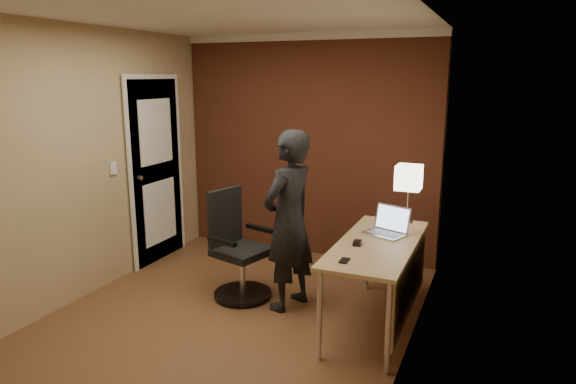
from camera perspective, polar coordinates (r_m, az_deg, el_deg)
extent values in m
plane|color=brown|center=(4.53, -7.02, -14.15)|extent=(4.00, 4.00, 0.00)
plane|color=white|center=(4.06, -8.03, 19.13)|extent=(4.00, 4.00, 0.00)
plane|color=tan|center=(5.90, 2.35, 5.06)|extent=(3.00, 0.00, 3.00)
plane|color=tan|center=(5.03, -22.43, 2.76)|extent=(0.00, 4.00, 4.00)
plane|color=tan|center=(3.61, 13.55, -0.26)|extent=(0.00, 4.00, 4.00)
cube|color=brown|center=(5.88, 2.24, 5.03)|extent=(2.98, 0.06, 2.50)
cube|color=silver|center=(5.83, 2.31, 16.89)|extent=(3.00, 0.08, 0.08)
cube|color=silver|center=(4.96, -23.32, 16.62)|extent=(0.08, 4.00, 0.08)
cube|color=silver|center=(3.55, 13.95, 19.17)|extent=(0.08, 4.00, 0.08)
cube|color=silver|center=(5.87, -14.49, 2.15)|extent=(0.05, 0.82, 2.02)
cube|color=silver|center=(5.86, -14.37, 2.14)|extent=(0.02, 0.92, 2.12)
cylinder|color=silver|center=(5.59, -16.15, 1.53)|extent=(0.05, 0.05, 0.05)
cube|color=silver|center=(5.36, -18.85, 2.51)|extent=(0.02, 0.08, 0.12)
cube|color=tan|center=(4.24, 9.91, -5.67)|extent=(0.60, 1.50, 0.03)
cube|color=tan|center=(4.29, 13.46, -9.67)|extent=(0.02, 1.38, 0.54)
cylinder|color=silver|center=(3.82, 3.51, -13.52)|extent=(0.04, 0.04, 0.70)
cylinder|color=silver|center=(5.05, 8.77, -6.97)|extent=(0.04, 0.04, 0.70)
cylinder|color=silver|center=(3.71, 11.06, -14.63)|extent=(0.04, 0.04, 0.70)
cylinder|color=silver|center=(4.96, 14.42, -7.59)|extent=(0.04, 0.04, 0.70)
cube|color=silver|center=(4.81, 13.01, -3.29)|extent=(0.11, 0.11, 0.01)
cylinder|color=silver|center=(4.77, 13.11, -1.47)|extent=(0.01, 0.01, 0.30)
cube|color=white|center=(4.72, 13.27, 1.59)|extent=(0.22, 0.22, 0.22)
cube|color=silver|center=(4.42, 10.64, -4.61)|extent=(0.39, 0.33, 0.01)
cube|color=silver|center=(4.48, 11.52, -2.84)|extent=(0.33, 0.17, 0.22)
cube|color=#B2CCF2|center=(4.47, 11.49, -2.88)|extent=(0.30, 0.15, 0.19)
cube|color=gray|center=(4.41, 10.61, -4.54)|extent=(0.31, 0.22, 0.00)
cube|color=black|center=(4.13, 7.70, -5.63)|extent=(0.07, 0.11, 0.03)
cube|color=black|center=(3.77, 6.29, -7.58)|extent=(0.06, 0.12, 0.01)
cylinder|color=black|center=(4.95, -5.04, -11.14)|extent=(0.54, 0.54, 0.03)
cylinder|color=silver|center=(4.87, -5.08, -8.96)|extent=(0.06, 0.06, 0.41)
cube|color=black|center=(4.80, -5.13, -6.60)|extent=(0.55, 0.55, 0.07)
cube|color=black|center=(4.85, -7.01, -2.71)|extent=(0.16, 0.40, 0.53)
cube|color=black|center=(4.92, -3.13, -4.06)|extent=(0.33, 0.14, 0.04)
cube|color=black|center=(4.58, -7.37, -5.45)|extent=(0.33, 0.14, 0.04)
imported|color=black|center=(4.50, 0.09, -3.23)|extent=(0.53, 0.67, 1.60)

